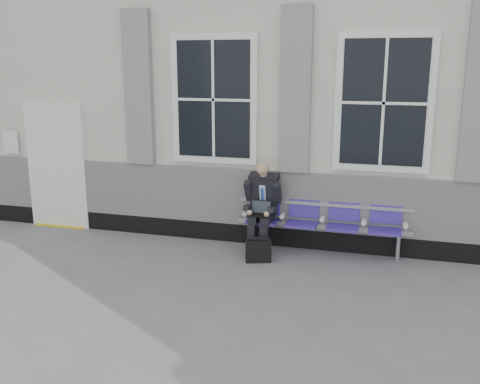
% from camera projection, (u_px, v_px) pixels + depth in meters
% --- Properties ---
extents(ground, '(70.00, 70.00, 0.00)m').
position_uv_depth(ground, '(342.00, 291.00, 6.75)').
color(ground, slate).
rests_on(ground, ground).
extents(station_building, '(14.40, 4.40, 4.49)m').
position_uv_depth(station_building, '(364.00, 96.00, 9.47)').
color(station_building, beige).
rests_on(station_building, ground).
extents(bench, '(2.60, 0.47, 0.91)m').
position_uv_depth(bench, '(323.00, 218.00, 7.96)').
color(bench, '#9EA0A3').
rests_on(bench, ground).
extents(businessman, '(0.54, 0.72, 1.37)m').
position_uv_depth(businessman, '(262.00, 203.00, 8.03)').
color(businessman, black).
rests_on(businessman, ground).
extents(briefcase, '(0.39, 0.26, 0.37)m').
position_uv_depth(briefcase, '(258.00, 250.00, 7.69)').
color(briefcase, black).
rests_on(briefcase, ground).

